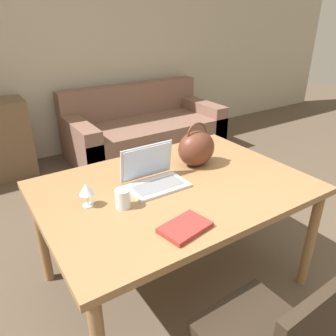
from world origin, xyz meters
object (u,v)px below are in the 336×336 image
at_px(wine_glass, 86,190).
at_px(handbag, 196,148).
at_px(drinking_glass, 123,199).
at_px(couch, 144,131).
at_px(laptop, 153,174).

xyz_separation_m(wine_glass, handbag, (0.78, 0.10, 0.02)).
bearing_deg(wine_glass, drinking_glass, -36.95).
height_order(drinking_glass, wine_glass, wine_glass).
distance_m(drinking_glass, wine_glass, 0.19).
bearing_deg(couch, wine_glass, -125.51).
bearing_deg(drinking_glass, handbag, 18.33).
bearing_deg(couch, handbag, -109.55).
xyz_separation_m(drinking_glass, wine_glass, (-0.15, 0.11, 0.04)).
distance_m(laptop, wine_glass, 0.41).
xyz_separation_m(laptop, wine_glass, (-0.41, -0.03, 0.03)).
bearing_deg(wine_glass, couch, 54.49).
distance_m(couch, wine_glass, 2.61).
height_order(couch, drinking_glass, drinking_glass).
height_order(wine_glass, handbag, handbag).
bearing_deg(laptop, couch, 62.34).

